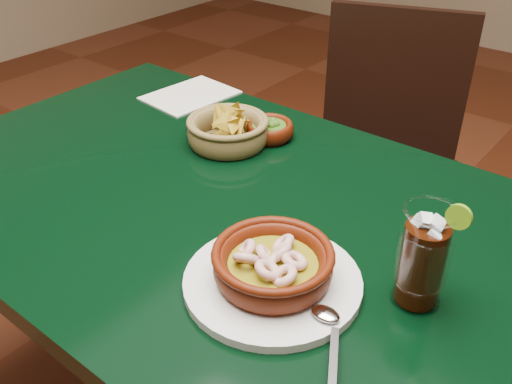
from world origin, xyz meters
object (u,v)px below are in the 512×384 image
Objects in this scene: cola_drink at (423,258)px; dining_table at (207,232)px; chip_basket at (228,131)px; shrimp_plate at (273,269)px; dining_chair at (381,162)px.

dining_table is at bearing 176.38° from cola_drink.
chip_basket is (-0.08, 0.17, 0.13)m from dining_table.
shrimp_plate is at bearing -149.39° from cola_drink.
shrimp_plate is 0.21m from cola_drink.
shrimp_plate reaches higher than dining_table.
dining_chair is at bearing 88.08° from dining_table.
chip_basket is at bearing -101.37° from dining_chair.
chip_basket is at bearing 117.12° from dining_table.
dining_chair is 5.19× the size of cola_drink.
dining_table is 0.23m from chip_basket.
dining_table is 0.32m from shrimp_plate.
cola_drink is (0.44, -0.03, 0.18)m from dining_table.
cola_drink is at bearing -3.62° from dining_table.
chip_basket is (-0.35, 0.30, -0.00)m from shrimp_plate.
shrimp_plate is (0.26, -0.13, 0.13)m from dining_table.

